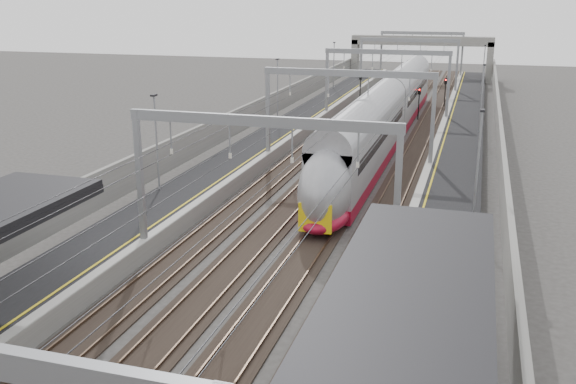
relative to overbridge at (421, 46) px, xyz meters
The scene contains 11 objects.
platform_left 55.79m from the overbridge, 98.28° to the right, with size 4.00×120.00×1.00m, color black.
platform_right 55.79m from the overbridge, 81.72° to the right, with size 4.00×120.00×1.00m, color black.
tracks 55.25m from the overbridge, 90.00° to the right, with size 11.40×140.00×0.20m.
overhead_line 48.39m from the overbridge, 90.00° to the right, with size 13.00×140.00×6.60m.
overbridge is the anchor object (origin of this frame).
wall_left 56.25m from the overbridge, 101.51° to the right, with size 0.30×120.00×3.20m, color slate.
wall_right 56.25m from the overbridge, 78.49° to the right, with size 0.30×120.00×3.20m, color slate.
train 49.04m from the overbridge, 88.24° to the right, with size 2.91×53.06×4.60m.
signal_green 24.80m from the overbridge, 102.19° to the right, with size 0.32×0.32×3.48m.
signal_red_near 35.27m from the overbridge, 84.78° to the right, with size 0.32×0.32×3.48m.
signal_red_far 26.27m from the overbridge, 78.06° to the right, with size 0.32×0.32×3.48m.
Camera 1 is at (9.36, -5.00, 12.69)m, focal length 40.00 mm.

